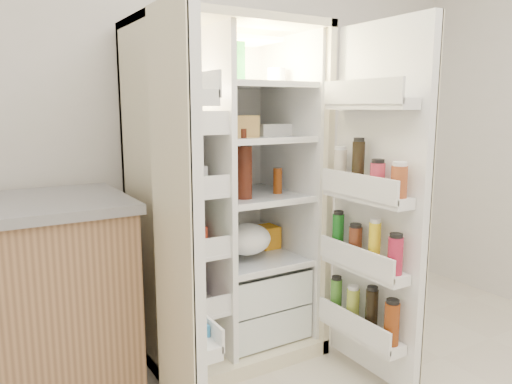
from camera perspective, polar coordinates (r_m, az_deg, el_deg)
wall_back at (r=2.98m, az=-6.11°, el=9.60°), size 4.00×0.02×2.70m
refrigerator at (r=2.72m, az=-3.73°, el=-3.31°), size 0.93×0.70×1.80m
freezer_door at (r=1.95m, az=-9.13°, el=-4.29°), size 0.15×0.40×1.72m
fridge_door at (r=2.41m, az=13.90°, el=-2.30°), size 0.17×0.58×1.72m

